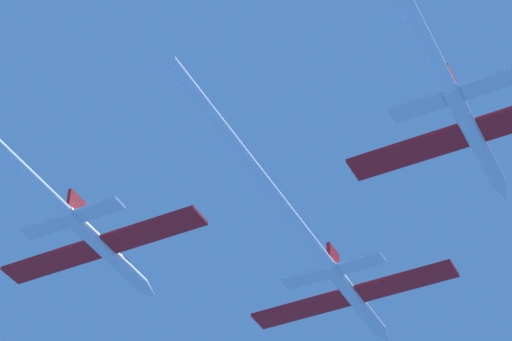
% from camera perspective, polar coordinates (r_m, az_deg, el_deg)
% --- Properties ---
extents(jet_lead, '(15.15, 32.78, 2.51)m').
position_cam_1_polar(jet_lead, '(69.54, 3.18, -4.16)').
color(jet_lead, white).
extents(jet_left_wing, '(15.15, 32.26, 2.51)m').
position_cam_1_polar(jet_left_wing, '(66.57, -11.43, -1.18)').
color(jet_left_wing, white).
extents(jet_right_wing, '(15.15, 36.92, 2.51)m').
position_cam_1_polar(jet_right_wing, '(56.27, 9.12, 7.18)').
color(jet_right_wing, white).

